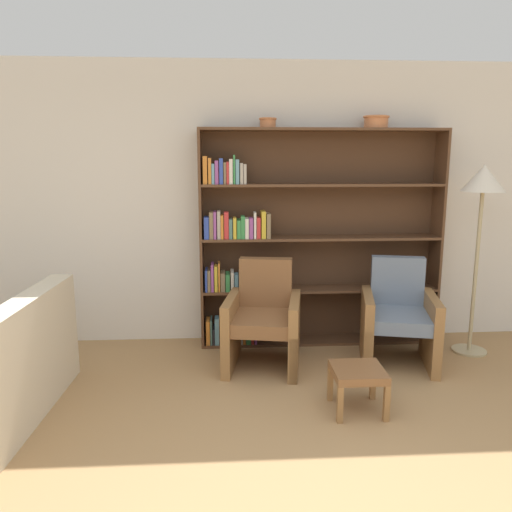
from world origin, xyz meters
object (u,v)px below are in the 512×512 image
at_px(bowl_terracotta, 268,122).
at_px(footstool, 358,376).
at_px(armchair_cushioned, 398,318).
at_px(bowl_slate, 376,121).
at_px(bookshelf, 297,242).
at_px(floor_lamp, 483,192).
at_px(armchair_leather, 263,320).

xyz_separation_m(bowl_terracotta, footstool, (0.55, -1.43, -1.89)).
bearing_deg(armchair_cushioned, bowl_slate, -64.72).
bearing_deg(bookshelf, floor_lamp, -13.26).
bearing_deg(floor_lamp, footstool, -142.33).
bearing_deg(bowl_terracotta, armchair_cushioned, -25.46).
relative_size(bookshelf, floor_lamp, 1.33).
bearing_deg(bowl_slate, bookshelf, 178.21).
distance_m(bookshelf, armchair_leather, 0.91).
height_order(bowl_terracotta, bowl_slate, bowl_slate).
bearing_deg(bowl_terracotta, footstool, -68.98).
xyz_separation_m(bowl_terracotta, floor_lamp, (1.93, -0.36, -0.63)).
height_order(bookshelf, footstool, bookshelf).
height_order(bookshelf, armchair_leather, bookshelf).
height_order(bowl_slate, floor_lamp, bowl_slate).
bearing_deg(armchair_cushioned, bowl_terracotta, -12.80).
xyz_separation_m(floor_lamp, footstool, (-1.38, -1.07, -1.26)).
relative_size(floor_lamp, footstool, 4.77).
bearing_deg(bowl_terracotta, bookshelf, 4.35).
height_order(armchair_cushioned, floor_lamp, floor_lamp).
height_order(bowl_slate, footstool, bowl_slate).
bearing_deg(bookshelf, armchair_leather, -123.57).
height_order(bookshelf, bowl_terracotta, bowl_terracotta).
xyz_separation_m(armchair_cushioned, footstool, (-0.60, -0.88, -0.14)).
relative_size(bookshelf, bowl_terracotta, 13.99).
relative_size(bowl_terracotta, footstool, 0.45).
distance_m(bookshelf, bowl_terracotta, 1.18).
height_order(bowl_terracotta, footstool, bowl_terracotta).
bearing_deg(footstool, bookshelf, 99.78).
xyz_separation_m(bookshelf, bowl_slate, (0.73, -0.02, 1.15)).
distance_m(bowl_slate, footstool, 2.43).
distance_m(bowl_terracotta, armchair_cushioned, 2.16).
xyz_separation_m(bowl_slate, armchair_cushioned, (0.12, -0.55, -1.76)).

